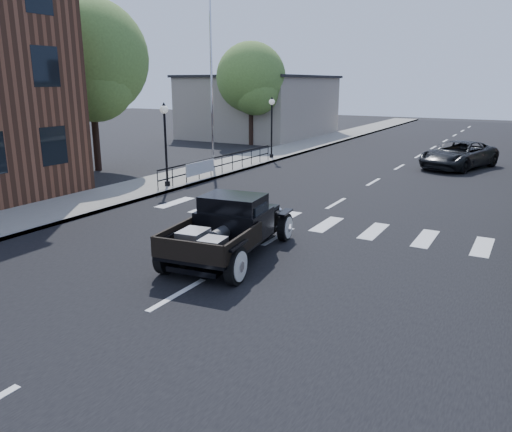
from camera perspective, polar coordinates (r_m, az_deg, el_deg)
The scene contains 14 objects.
ground at distance 13.74m, azimuth -1.22°, elevation -4.61°, with size 120.00×120.00×0.00m, color black.
road at distance 27.34m, azimuth 15.06°, elevation 4.80°, with size 14.00×80.00×0.02m, color black.
road_markings at distance 22.62m, azimuth 11.81°, elevation 2.92°, with size 12.00×60.00×0.06m, color silver, non-canonical shape.
sidewalk_left at distance 30.53m, azimuth -0.61°, elevation 6.46°, with size 3.00×80.00×0.15m, color gray.
low_building_left at distance 44.75m, azimuth 0.52°, elevation 12.30°, with size 10.00×12.00×5.00m, color #A99E8E.
railing at distance 25.61m, azimuth -3.91°, elevation 6.07°, with size 0.08×10.00×1.00m, color black, non-canonical shape.
banner at distance 23.97m, azimuth -6.37°, elevation 4.92°, with size 0.04×2.20×0.60m, color silver, non-canonical shape.
lamp_post_b at distance 22.41m, azimuth -10.28°, elevation 8.00°, with size 0.36×0.36×3.64m, color black, non-canonical shape.
lamp_post_c at distance 30.74m, azimuth 1.80°, elevation 10.07°, with size 0.36×0.36×3.64m, color black, non-canonical shape.
flagpole at distance 28.04m, azimuth -5.16°, elevation 17.42°, with size 0.12×0.12×11.34m, color silver.
big_tree_near at distance 28.12m, azimuth -18.26°, elevation 13.90°, with size 6.02×6.02×8.85m, color #517532, non-canonical shape.
big_tree_far at distance 38.26m, azimuth -0.57°, elevation 13.76°, with size 5.14×5.14×7.55m, color #517532, non-canonical shape.
hotrod_pickup at distance 13.46m, azimuth -2.98°, elevation -1.21°, with size 2.31×4.96×1.72m, color black, non-canonical shape.
second_car at distance 29.88m, azimuth 22.14°, elevation 6.46°, with size 2.45×5.32×1.48m, color black.
Camera 1 is at (6.61, -11.13, 4.61)m, focal length 35.00 mm.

